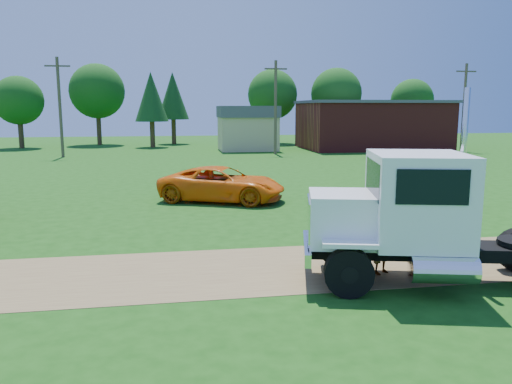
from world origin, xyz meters
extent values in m
plane|color=#17470F|center=(0.00, 0.00, 0.00)|extent=(140.00, 140.00, 0.00)
cube|color=brown|center=(0.00, 0.00, 0.01)|extent=(120.00, 4.20, 0.01)
cube|color=black|center=(3.34, -2.03, 0.86)|extent=(8.12, 2.96, 0.32)
cylinder|color=black|center=(0.02, -2.39, 0.59)|extent=(1.25, 0.65, 1.19)
cylinder|color=black|center=(0.02, -2.39, 0.59)|extent=(0.50, 0.49, 0.42)
cylinder|color=black|center=(0.58, -0.15, 0.59)|extent=(1.25, 0.65, 1.19)
cylinder|color=black|center=(0.58, -0.15, 0.59)|extent=(0.50, 0.49, 0.42)
cube|color=white|center=(0.35, -1.28, 1.68)|extent=(2.33, 2.25, 1.30)
cube|color=silver|center=(-0.59, -1.05, 1.62)|extent=(0.48, 1.59, 1.08)
cube|color=silver|center=(-0.64, -1.03, 0.86)|extent=(0.76, 2.45, 0.32)
cube|color=white|center=(2.03, -1.70, 2.22)|extent=(2.83, 3.07, 2.27)
cube|color=black|center=(0.95, -1.43, 2.70)|extent=(0.58, 2.11, 0.92)
cube|color=black|center=(1.71, -2.97, 2.70)|extent=(1.58, 0.43, 0.81)
cube|color=black|center=(2.35, -0.43, 2.70)|extent=(1.58, 0.43, 0.81)
cube|color=white|center=(0.02, -2.39, 1.30)|extent=(1.38, 0.79, 0.11)
cube|color=white|center=(0.58, -0.15, 1.30)|extent=(1.38, 0.79, 0.11)
cylinder|color=silver|center=(2.10, -3.00, 0.76)|extent=(1.63, 1.00, 0.65)
cylinder|color=silver|center=(3.38, -1.42, 2.49)|extent=(0.18, 0.18, 4.97)
imported|color=orange|center=(-1.70, 10.57, 0.84)|extent=(6.63, 4.91, 1.67)
imported|color=#999999|center=(1.50, -0.91, 0.88)|extent=(0.76, 0.69, 1.75)
imported|color=#999999|center=(6.16, 7.35, 0.94)|extent=(0.97, 0.78, 1.89)
cube|color=maroon|center=(18.00, 40.00, 2.50)|extent=(15.00, 10.00, 5.00)
cube|color=#505054|center=(18.00, 40.00, 5.15)|extent=(15.40, 10.40, 0.30)
cube|color=#CAB67E|center=(4.00, 40.00, 1.80)|extent=(6.00, 5.00, 3.60)
cube|color=#505054|center=(4.00, 40.00, 4.10)|extent=(6.20, 5.40, 1.20)
cylinder|color=brown|center=(-14.00, 35.00, 4.50)|extent=(0.28, 0.28, 9.00)
cube|color=brown|center=(-14.00, 35.00, 8.20)|extent=(2.20, 0.14, 0.14)
cylinder|color=brown|center=(6.00, 35.00, 4.50)|extent=(0.28, 0.28, 9.00)
cube|color=brown|center=(6.00, 35.00, 8.20)|extent=(2.20, 0.14, 0.14)
cylinder|color=brown|center=(26.00, 35.00, 4.50)|extent=(0.28, 0.28, 9.00)
cube|color=brown|center=(26.00, 35.00, 8.20)|extent=(2.20, 0.14, 0.14)
cylinder|color=#382817|center=(-20.84, 46.97, 1.44)|extent=(0.56, 0.56, 2.87)
sphere|color=#114310|center=(-20.84, 46.97, 5.33)|extent=(5.41, 5.41, 5.41)
cylinder|color=#382817|center=(-12.88, 50.97, 1.75)|extent=(0.56, 0.56, 3.51)
sphere|color=#114310|center=(-12.88, 50.97, 6.52)|extent=(6.62, 6.62, 6.62)
cylinder|color=#382817|center=(-3.78, 50.87, 1.57)|extent=(0.56, 0.56, 3.14)
cone|color=#103517|center=(-3.78, 50.87, 6.00)|extent=(3.94, 3.94, 5.82)
cylinder|color=#382817|center=(8.68, 49.86, 1.66)|extent=(0.56, 0.56, 3.33)
sphere|color=#114310|center=(8.68, 49.86, 6.18)|extent=(6.28, 6.28, 6.28)
cylinder|color=#382817|center=(16.83, 49.02, 1.70)|extent=(0.56, 0.56, 3.41)
sphere|color=#114310|center=(16.83, 49.02, 6.33)|extent=(6.43, 6.43, 6.43)
cylinder|color=#382817|center=(27.72, 49.96, 1.49)|extent=(0.56, 0.56, 2.97)
sphere|color=#114310|center=(27.72, 49.96, 5.52)|extent=(5.61, 5.61, 5.61)
cylinder|color=#382817|center=(-6.24, 45.78, 1.50)|extent=(0.56, 0.56, 3.01)
cone|color=#103517|center=(-6.24, 45.78, 5.76)|extent=(3.78, 3.78, 5.59)
camera|label=1|loc=(-4.04, -13.22, 4.45)|focal=35.00mm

